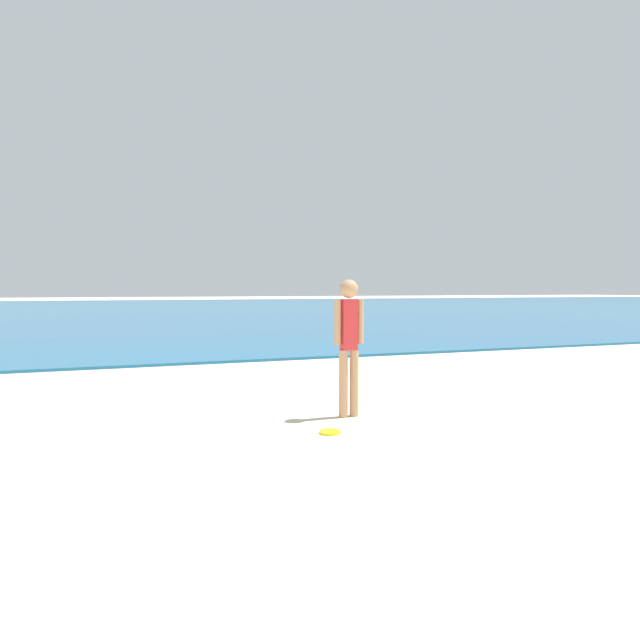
{
  "coord_description": "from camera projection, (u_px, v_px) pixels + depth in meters",
  "views": [
    {
      "loc": [
        -3.25,
        1.93,
        1.53
      ],
      "look_at": [
        -0.26,
        10.39,
        0.99
      ],
      "focal_mm": 29.66,
      "sensor_mm": 36.0,
      "label": 1
    }
  ],
  "objects": [
    {
      "name": "water",
      "position": [
        179.0,
        308.0,
        39.47
      ],
      "size": [
        160.0,
        60.0,
        0.06
      ],
      "primitive_type": "cube",
      "color": "#1E6B9E",
      "rests_on": "ground"
    },
    {
      "name": "person_standing",
      "position": [
        349.0,
        339.0,
        6.25
      ],
      "size": [
        0.38,
        0.22,
        1.63
      ],
      "rotation": [
        0.0,
        0.0,
        3.18
      ],
      "color": "tan",
      "rests_on": "ground"
    },
    {
      "name": "frisbee",
      "position": [
        330.0,
        432.0,
        5.58
      ],
      "size": [
        0.23,
        0.23,
        0.03
      ],
      "primitive_type": "cylinder",
      "color": "yellow",
      "rests_on": "ground"
    }
  ]
}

